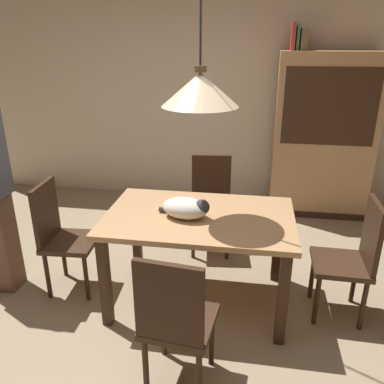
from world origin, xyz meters
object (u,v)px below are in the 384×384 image
(cat_sleeping, at_px, (186,208))
(chair_left_side, at_px, (61,233))
(hutch_bookcase, at_px, (322,140))
(chair_right_side, at_px, (353,255))
(book_red_tall, at_px, (293,36))
(chair_far_back, at_px, (211,199))
(book_brown_thick, at_px, (303,39))
(chair_near_front, at_px, (175,319))
(dining_table, at_px, (199,227))
(pendant_lamp, at_px, (200,89))
(book_green_slim, at_px, (298,37))

(cat_sleeping, bearing_deg, chair_left_side, 177.03)
(cat_sleeping, distance_m, hutch_bookcase, 2.35)
(chair_left_side, bearing_deg, cat_sleeping, -2.97)
(chair_right_side, relative_size, book_red_tall, 3.32)
(chair_far_back, distance_m, chair_right_side, 1.44)
(cat_sleeping, xyz_separation_m, book_brown_thick, (0.91, 2.00, 1.13))
(chair_near_front, bearing_deg, book_red_tall, 75.56)
(book_brown_thick, bearing_deg, dining_table, -113.08)
(chair_near_front, bearing_deg, pendant_lamp, 89.41)
(chair_near_front, bearing_deg, hutch_bookcase, 67.69)
(dining_table, height_order, book_brown_thick, book_brown_thick)
(chair_right_side, bearing_deg, dining_table, 179.90)
(pendant_lamp, bearing_deg, dining_table, -135.00)
(hutch_bookcase, bearing_deg, chair_far_back, -137.42)
(book_red_tall, bearing_deg, cat_sleeping, -111.87)
(chair_right_side, relative_size, cat_sleeping, 2.35)
(chair_far_back, distance_m, cat_sleeping, 0.99)
(dining_table, height_order, pendant_lamp, pendant_lamp)
(book_red_tall, distance_m, book_brown_thick, 0.11)
(dining_table, height_order, chair_far_back, chair_far_back)
(dining_table, distance_m, chair_right_side, 1.14)
(chair_far_back, distance_m, book_green_slim, 1.97)
(chair_far_back, relative_size, pendant_lamp, 0.72)
(chair_right_side, xyz_separation_m, hutch_bookcase, (0.02, 1.94, 0.38))
(chair_right_side, height_order, pendant_lamp, pendant_lamp)
(chair_far_back, bearing_deg, dining_table, -89.46)
(book_brown_thick, bearing_deg, chair_near_front, -106.52)
(hutch_bookcase, bearing_deg, chair_left_side, -139.49)
(book_red_tall, height_order, book_brown_thick, book_red_tall)
(chair_left_side, relative_size, chair_far_back, 1.00)
(chair_right_side, height_order, book_brown_thick, book_brown_thick)
(chair_far_back, relative_size, book_brown_thick, 3.88)
(chair_left_side, distance_m, book_green_slim, 3.09)
(hutch_bookcase, height_order, book_brown_thick, book_brown_thick)
(book_green_slim, bearing_deg, book_red_tall, 180.00)
(pendant_lamp, relative_size, hutch_bookcase, 0.70)
(book_brown_thick, bearing_deg, book_red_tall, 180.00)
(chair_left_side, height_order, hutch_bookcase, hutch_bookcase)
(chair_near_front, relative_size, book_red_tall, 3.32)
(book_green_slim, bearing_deg, cat_sleeping, -113.07)
(chair_left_side, xyz_separation_m, hutch_bookcase, (2.28, 1.94, 0.38))
(chair_far_back, xyz_separation_m, pendant_lamp, (0.01, -0.88, 1.15))
(hutch_bookcase, bearing_deg, book_brown_thick, 179.73)
(cat_sleeping, distance_m, book_green_slim, 2.46)
(book_green_slim, bearing_deg, chair_right_side, -79.43)
(hutch_bookcase, bearing_deg, dining_table, -120.60)
(dining_table, distance_m, book_brown_thick, 2.48)
(book_brown_thick, bearing_deg, hutch_bookcase, -0.27)
(chair_near_front, relative_size, hutch_bookcase, 0.50)
(cat_sleeping, bearing_deg, hutch_bookcase, 58.33)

